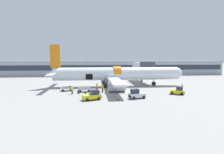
# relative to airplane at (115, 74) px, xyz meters

# --- Properties ---
(ground_plane) EXTENTS (500.00, 500.00, 0.00)m
(ground_plane) POSITION_rel_airplane_xyz_m (0.71, -6.60, -3.17)
(ground_plane) COLOR gray
(terminal_strip) EXTENTS (105.26, 11.09, 6.50)m
(terminal_strip) POSITION_rel_airplane_xyz_m (0.71, 34.46, 0.08)
(terminal_strip) COLOR #9EA3AD
(terminal_strip) RESTS_ON ground_plane
(jet_bridge_stub) EXTENTS (3.97, 12.94, 6.41)m
(jet_bridge_stub) POSITION_rel_airplane_xyz_m (9.45, 7.10, 1.38)
(jet_bridge_stub) COLOR #4C4C51
(jet_bridge_stub) RESTS_ON ground_plane
(airplane) EXTENTS (36.02, 30.97, 10.80)m
(airplane) POSITION_rel_airplane_xyz_m (0.00, 0.00, 0.00)
(airplane) COLOR silver
(airplane) RESTS_ON ground_plane
(baggage_tug_lead) EXTENTS (3.29, 2.17, 1.77)m
(baggage_tug_lead) POSITION_rel_airplane_xyz_m (2.21, -14.62, -2.43)
(baggage_tug_lead) COLOR silver
(baggage_tug_lead) RESTS_ON ground_plane
(baggage_tug_mid) EXTENTS (3.56, 2.66, 1.75)m
(baggage_tug_mid) POSITION_rel_airplane_xyz_m (-5.82, -14.83, -2.42)
(baggage_tug_mid) COLOR yellow
(baggage_tug_mid) RESTS_ON ground_plane
(baggage_tug_rear) EXTENTS (3.03, 2.38, 1.61)m
(baggage_tug_rear) POSITION_rel_airplane_xyz_m (11.43, -11.83, -2.50)
(baggage_tug_rear) COLOR yellow
(baggage_tug_rear) RESTS_ON ground_plane
(baggage_cart_loading) EXTENTS (3.45, 1.89, 1.09)m
(baggage_cart_loading) POSITION_rel_airplane_xyz_m (-7.53, -6.98, -2.65)
(baggage_cart_loading) COLOR #B7BABF
(baggage_cart_loading) RESTS_ON ground_plane
(baggage_cart_queued) EXTENTS (3.68, 2.54, 1.06)m
(baggage_cart_queued) POSITION_rel_airplane_xyz_m (-11.48, -5.40, -2.68)
(baggage_cart_queued) COLOR #B7BABF
(baggage_cart_queued) RESTS_ON ground_plane
(ground_crew_loader_a) EXTENTS (0.52, 0.58, 1.71)m
(ground_crew_loader_a) POSITION_rel_airplane_xyz_m (-9.99, -9.26, -2.27)
(ground_crew_loader_a) COLOR #2D2D33
(ground_crew_loader_a) RESTS_ON ground_plane
(ground_crew_loader_b) EXTENTS (0.49, 0.64, 1.84)m
(ground_crew_loader_b) POSITION_rel_airplane_xyz_m (-4.85, -6.64, -2.20)
(ground_crew_loader_b) COLOR #2D2D33
(ground_crew_loader_b) RESTS_ON ground_plane
(ground_crew_driver) EXTENTS (0.61, 0.40, 1.78)m
(ground_crew_driver) POSITION_rel_airplane_xyz_m (-3.67, -8.15, -2.24)
(ground_crew_driver) COLOR #2D2D33
(ground_crew_driver) RESTS_ON ground_plane
(suitcase_on_tarmac_upright) EXTENTS (0.49, 0.38, 0.83)m
(suitcase_on_tarmac_upright) POSITION_rel_airplane_xyz_m (-8.71, -8.95, -2.81)
(suitcase_on_tarmac_upright) COLOR #2D2D33
(suitcase_on_tarmac_upright) RESTS_ON ground_plane
(suitcase_on_tarmac_spare) EXTENTS (0.39, 0.35, 0.58)m
(suitcase_on_tarmac_spare) POSITION_rel_airplane_xyz_m (-7.28, -9.30, -2.93)
(suitcase_on_tarmac_spare) COLOR #14472D
(suitcase_on_tarmac_spare) RESTS_ON ground_plane
(safety_cone_nose) EXTENTS (0.61, 0.61, 0.74)m
(safety_cone_nose) POSITION_rel_airplane_xyz_m (18.11, -1.08, -2.82)
(safety_cone_nose) COLOR black
(safety_cone_nose) RESTS_ON ground_plane
(safety_cone_engine_left) EXTENTS (0.63, 0.63, 0.67)m
(safety_cone_engine_left) POSITION_rel_airplane_xyz_m (-1.39, -15.43, -2.86)
(safety_cone_engine_left) COLOR black
(safety_cone_engine_left) RESTS_ON ground_plane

